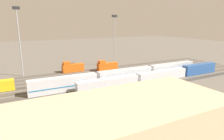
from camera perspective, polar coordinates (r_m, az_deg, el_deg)
ground_plane at (r=82.10m, az=-2.33°, el=-2.54°), size 400.00×400.00×0.00m
track_bed_0 at (r=97.67m, az=-6.75°, el=0.03°), size 140.00×2.80×0.12m
track_bed_1 at (r=93.15m, az=-5.64°, el=-0.60°), size 140.00×2.80×0.12m
track_bed_2 at (r=88.68m, az=-4.41°, el=-1.30°), size 140.00×2.80×0.12m
track_bed_3 at (r=84.26m, az=-3.06°, el=-2.08°), size 140.00×2.80×0.12m
track_bed_4 at (r=79.92m, az=-1.56°, el=-2.93°), size 140.00×2.80×0.12m
track_bed_5 at (r=75.65m, az=0.12°, el=-3.89°), size 140.00×2.80×0.12m
track_bed_6 at (r=71.49m, az=2.00°, el=-4.95°), size 140.00×2.80×0.12m
track_bed_7 at (r=67.43m, az=4.11°, el=-6.13°), size 140.00×2.80×0.12m
train_on_track_6 at (r=81.20m, az=13.32°, el=-1.53°), size 66.40×3.00×4.40m
train_on_track_0 at (r=94.72m, az=-11.31°, el=0.74°), size 10.00×3.00×5.00m
train_on_track_5 at (r=77.67m, az=3.85°, el=-1.50°), size 71.40×3.06×5.00m
train_on_track_1 at (r=95.66m, az=-1.49°, el=1.12°), size 10.00×3.00×5.00m
light_mast_0 at (r=91.61m, az=-25.22°, el=9.50°), size 2.80×0.70×28.95m
light_mast_2 at (r=104.05m, az=0.71°, el=10.33°), size 2.80×0.70×26.40m
maintenance_shed at (r=32.76m, az=-6.70°, el=-19.29°), size 49.62×17.12×10.01m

